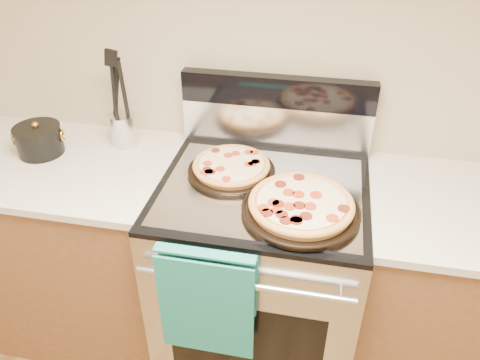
% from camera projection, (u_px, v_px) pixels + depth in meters
% --- Properties ---
extents(wall_back, '(4.00, 0.00, 4.00)m').
position_uv_depth(wall_back, '(281.00, 39.00, 1.74)').
color(wall_back, '#C0AF8A').
rests_on(wall_back, ground).
extents(range_body, '(0.76, 0.68, 0.90)m').
position_uv_depth(range_body, '(260.00, 278.00, 1.96)').
color(range_body, '#B7B7BC').
rests_on(range_body, ground).
extents(oven_window, '(0.56, 0.01, 0.40)m').
position_uv_depth(oven_window, '(245.00, 345.00, 1.69)').
color(oven_window, black).
rests_on(oven_window, range_body).
extents(cooktop, '(0.76, 0.68, 0.02)m').
position_uv_depth(cooktop, '(263.00, 189.00, 1.70)').
color(cooktop, black).
rests_on(cooktop, range_body).
extents(backsplash_lower, '(0.76, 0.06, 0.18)m').
position_uv_depth(backsplash_lower, '(276.00, 126.00, 1.90)').
color(backsplash_lower, silver).
rests_on(backsplash_lower, cooktop).
extents(backsplash_upper, '(0.76, 0.06, 0.12)m').
position_uv_depth(backsplash_upper, '(277.00, 91.00, 1.81)').
color(backsplash_upper, black).
rests_on(backsplash_upper, backsplash_lower).
extents(oven_handle, '(0.70, 0.03, 0.03)m').
position_uv_depth(oven_handle, '(243.00, 285.00, 1.46)').
color(oven_handle, silver).
rests_on(oven_handle, range_body).
extents(dish_towel, '(0.32, 0.05, 0.42)m').
position_uv_depth(dish_towel, '(207.00, 301.00, 1.53)').
color(dish_towel, '#1A846E').
rests_on(dish_towel, oven_handle).
extents(foil_sheet, '(0.70, 0.55, 0.01)m').
position_uv_depth(foil_sheet, '(262.00, 190.00, 1.67)').
color(foil_sheet, gray).
rests_on(foil_sheet, cooktop).
extents(cabinet_left, '(1.00, 0.62, 0.88)m').
position_uv_depth(cabinet_left, '(71.00, 247.00, 2.13)').
color(cabinet_left, brown).
rests_on(cabinet_left, ground).
extents(countertop_left, '(1.02, 0.64, 0.03)m').
position_uv_depth(countertop_left, '(48.00, 163.00, 1.88)').
color(countertop_left, beige).
rests_on(countertop_left, cabinet_left).
extents(pepperoni_pizza_back, '(0.39, 0.39, 0.04)m').
position_uv_depth(pepperoni_pizza_back, '(231.00, 167.00, 1.75)').
color(pepperoni_pizza_back, '#BD7C39').
rests_on(pepperoni_pizza_back, foil_sheet).
extents(pepperoni_pizza_front, '(0.44, 0.44, 0.05)m').
position_uv_depth(pepperoni_pizza_front, '(301.00, 206.00, 1.55)').
color(pepperoni_pizza_front, '#BD7C39').
rests_on(pepperoni_pizza_front, foil_sheet).
extents(utensil_crock, '(0.13, 0.13, 0.14)m').
position_uv_depth(utensil_crock, '(124.00, 130.00, 1.94)').
color(utensil_crock, silver).
rests_on(utensil_crock, countertop_left).
extents(saucepan, '(0.23, 0.23, 0.11)m').
position_uv_depth(saucepan, '(39.00, 141.00, 1.88)').
color(saucepan, black).
rests_on(saucepan, countertop_left).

